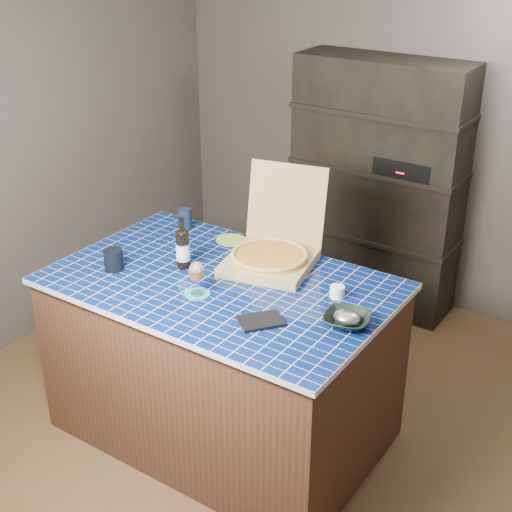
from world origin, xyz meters
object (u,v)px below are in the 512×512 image
Objects in this scene: wine_glass at (196,272)px; bowl at (347,320)px; kitchen_island at (223,358)px; mead_bottle at (183,248)px; dvd_case at (261,321)px; pizza_box at (271,253)px.

wine_glass is 0.77m from bowl.
bowl is at bearing -2.09° from kitchen_island.
mead_bottle is 0.32m from wine_glass.
wine_glass is 0.43m from dvd_case.
wine_glass reaches higher than kitchen_island.
mead_bottle is 1.64× the size of wine_glass.
pizza_box reaches higher than kitchen_island.
pizza_box is at bearing 75.36° from wine_glass.
kitchen_island is 0.67m from dvd_case.
dvd_case is (0.41, -0.05, -0.12)m from wine_glass.
bowl reaches higher than dvd_case.
kitchen_island is at bearing 86.58° from wine_glass.
bowl is at bearing 68.73° from dvd_case.
bowl is at bearing -2.73° from mead_bottle.
kitchen_island is 0.64m from mead_bottle.
pizza_box is at bearing 69.29° from kitchen_island.
pizza_box is 0.60m from dvd_case.
pizza_box reaches higher than mead_bottle.
mead_bottle is 1.43× the size of dvd_case.
pizza_box reaches higher than dvd_case.
dvd_case is at bearing -29.74° from kitchen_island.
pizza_box is 0.50m from wine_glass.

